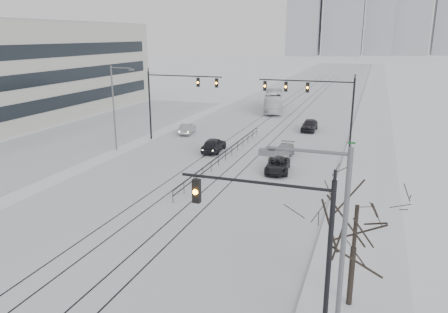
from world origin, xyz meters
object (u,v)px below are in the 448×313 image
traffic_mast_near (288,236)px  sedan_nb_right (284,151)px  sedan_nb_far (309,125)px  sedan_sb_inner (214,145)px  box_truck (274,101)px  sedan_sb_outer (187,129)px  sedan_nb_front (278,166)px  bare_tree (356,216)px

traffic_mast_near → sedan_nb_right: (-5.60, 27.33, -3.95)m
sedan_nb_right → sedan_nb_far: bearing=87.4°
sedan_sb_inner → box_truck: box_truck is taller
box_truck → sedan_nb_far: bearing=108.7°
sedan_sb_inner → sedan_nb_far: bearing=-123.3°
sedan_sb_outer → sedan_nb_far: sedan_nb_far is taller
sedan_nb_front → sedan_nb_right: size_ratio=1.05×
sedan_sb_outer → sedan_nb_far: 15.79m
sedan_sb_outer → box_truck: 21.17m
sedan_sb_inner → sedan_nb_front: sedan_sb_inner is taller
sedan_sb_outer → sedan_nb_front: bearing=129.2°
sedan_sb_inner → sedan_nb_far: size_ratio=1.01×
sedan_sb_inner → sedan_sb_outer: bearing=-52.0°
bare_tree → sedan_sb_outer: (-21.68, 30.89, -3.84)m
sedan_nb_far → sedan_nb_right: bearing=-92.0°
sedan_sb_inner → sedan_nb_far: (8.05, 13.88, -0.00)m
sedan_nb_front → sedan_sb_outer: bearing=133.0°
sedan_nb_right → sedan_nb_far: sedan_nb_far is taller
sedan_sb_inner → sedan_sb_outer: size_ratio=1.13×
bare_tree → sedan_nb_right: (-8.01, 24.32, -3.87)m
sedan_nb_front → sedan_nb_far: bearing=82.8°
traffic_mast_near → sedan_sb_outer: bearing=119.6°
sedan_sb_inner → box_truck: bearing=-93.7°
bare_tree → sedan_nb_right: bare_tree is taller
bare_tree → box_truck: bearing=106.6°
bare_tree → sedan_nb_front: 20.76m
bare_tree → sedan_nb_far: bare_tree is taller
sedan_sb_outer → bare_tree: bearing=114.4°
traffic_mast_near → sedan_sb_inner: traffic_mast_near is taller
box_truck → sedan_sb_inner: bearing=77.8°
sedan_sb_inner → sedan_nb_far: 16.04m
bare_tree → sedan_sb_inner: bearing=123.0°
bare_tree → sedan_nb_far: 38.60m
sedan_sb_outer → box_truck: bearing=-118.4°
box_truck → bare_tree: bearing=95.0°
sedan_sb_outer → box_truck: size_ratio=0.34×
sedan_nb_right → box_truck: size_ratio=0.37×
traffic_mast_near → sedan_nb_far: 41.18m
sedan_nb_front → box_truck: bearing=96.6°
sedan_sb_outer → sedan_nb_far: (14.24, 6.80, 0.11)m
sedan_sb_inner → sedan_sb_outer: sedan_sb_inner is taller
traffic_mast_near → sedan_nb_far: bearing=97.0°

